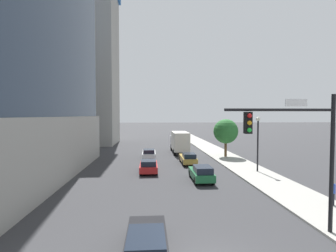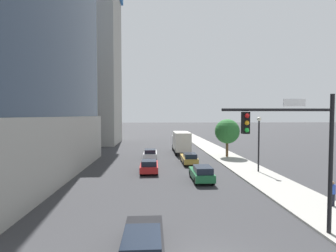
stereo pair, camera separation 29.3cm
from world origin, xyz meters
The scene contains 12 objects.
sidewalk centered at (8.28, 20.00, 0.07)m, with size 4.12×120.00×0.15m, color #9E9B93.
construction_building centered at (-17.43, 45.33, 18.85)m, with size 16.65×22.77×43.82m.
traffic_light_pole centered at (4.84, 2.62, 4.77)m, with size 5.57×0.48×6.90m.
street_lamp centered at (8.80, 16.25, 3.89)m, with size 0.44×0.44×5.70m.
street_tree centered at (8.31, 25.81, 3.73)m, with size 3.46×3.46×5.32m.
car_black centered at (-2.58, 1.14, 0.66)m, with size 1.78×4.53×1.33m.
car_gold centered at (2.25, 21.39, 0.72)m, with size 1.72×4.60×1.46m.
car_green centered at (2.25, 13.24, 0.75)m, with size 1.75×4.09×1.49m.
car_white centered at (-2.58, 25.90, 0.68)m, with size 1.80×4.62×1.36m.
car_red centered at (-2.58, 17.13, 0.68)m, with size 1.83×4.17×1.39m.
box_truck centered at (2.25, 30.50, 1.89)m, with size 2.33×7.99×3.41m.
pedestrian_blue_shirt centered at (9.45, 6.25, 0.96)m, with size 0.34×0.34×1.59m.
Camera 1 is at (-2.40, -9.21, 6.01)m, focal length 26.99 mm.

